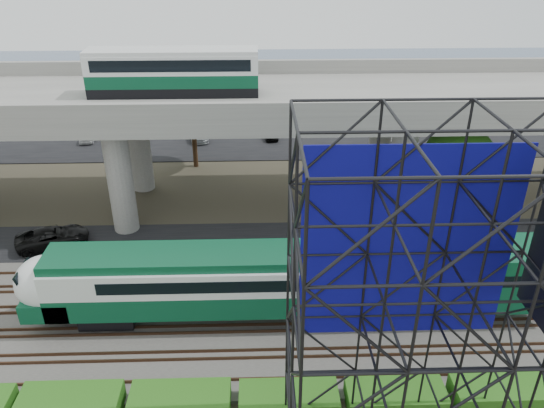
{
  "coord_description": "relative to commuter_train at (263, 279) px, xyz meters",
  "views": [
    {
      "loc": [
        -0.32,
        -21.73,
        20.07
      ],
      "look_at": [
        0.55,
        6.0,
        5.39
      ],
      "focal_mm": 35.0,
      "sensor_mm": 36.0,
      "label": 1
    }
  ],
  "objects": [
    {
      "name": "service_road",
      "position": [
        0.08,
        8.5,
        -2.84
      ],
      "size": [
        90.0,
        5.0,
        0.08
      ],
      "primitive_type": "cube",
      "color": "black",
      "rests_on": "ground"
    },
    {
      "name": "ballast_bed",
      "position": [
        0.08,
        0.0,
        -2.78
      ],
      "size": [
        90.0,
        12.0,
        0.2
      ],
      "primitive_type": "cube",
      "color": "slate",
      "rests_on": "ground"
    },
    {
      "name": "suv",
      "position": [
        -14.58,
        8.29,
        -2.13
      ],
      "size": [
        5.31,
        3.77,
        1.34
      ],
      "primitive_type": "imported",
      "rotation": [
        0.0,
        0.0,
        1.93
      ],
      "color": "black",
      "rests_on": "service_road"
    },
    {
      "name": "trees",
      "position": [
        -4.59,
        14.17,
        2.69
      ],
      "size": [
        40.94,
        16.94,
        7.69
      ],
      "color": "#382314",
      "rests_on": "ground"
    },
    {
      "name": "hedge_strip",
      "position": [
        1.09,
        -6.3,
        -2.32
      ],
      "size": [
        34.6,
        1.8,
        1.2
      ],
      "color": "#245A14",
      "rests_on": "ground"
    },
    {
      "name": "scaffold_tower",
      "position": [
        5.42,
        -9.98,
        4.59
      ],
      "size": [
        9.36,
        6.36,
        15.0
      ],
      "color": "black",
      "rests_on": "ground"
    },
    {
      "name": "rail_tracks",
      "position": [
        0.08,
        -0.0,
        -2.6
      ],
      "size": [
        90.0,
        9.52,
        0.16
      ],
      "color": "#472D1E",
      "rests_on": "ballast_bed"
    },
    {
      "name": "harbor_water",
      "position": [
        0.08,
        54.0,
        -2.87
      ],
      "size": [
        140.0,
        40.0,
        0.03
      ],
      "primitive_type": "cube",
      "color": "#495C79",
      "rests_on": "ground"
    },
    {
      "name": "overpass",
      "position": [
        -0.37,
        14.0,
        5.33
      ],
      "size": [
        80.0,
        12.0,
        12.4
      ],
      "color": "#9E9B93",
      "rests_on": "ground"
    },
    {
      "name": "parking_lot",
      "position": [
        0.08,
        32.0,
        -2.84
      ],
      "size": [
        90.0,
        18.0,
        0.08
      ],
      "primitive_type": "cube",
      "color": "black",
      "rests_on": "ground"
    },
    {
      "name": "parked_cars",
      "position": [
        1.03,
        31.76,
        -2.19
      ],
      "size": [
        37.95,
        9.86,
        1.3
      ],
      "color": "white",
      "rests_on": "parking_lot"
    },
    {
      "name": "ground",
      "position": [
        0.08,
        -2.0,
        -2.88
      ],
      "size": [
        140.0,
        140.0,
        0.0
      ],
      "primitive_type": "plane",
      "color": "#474233",
      "rests_on": "ground"
    },
    {
      "name": "commuter_train",
      "position": [
        0.0,
        0.0,
        0.0
      ],
      "size": [
        29.3,
        3.06,
        4.3
      ],
      "color": "black",
      "rests_on": "rail_tracks"
    }
  ]
}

